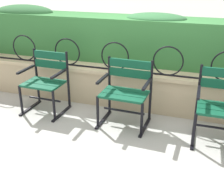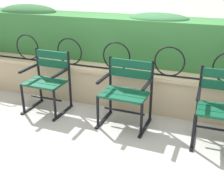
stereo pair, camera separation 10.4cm
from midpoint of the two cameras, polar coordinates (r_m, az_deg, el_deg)
The scene contains 7 objects.
ground_plane at distance 3.72m, azimuth -1.19°, elevation -8.30°, with size 60.00×60.00×0.00m, color #ADADA8.
stone_wall at distance 4.29m, azimuth 2.47°, elevation 0.40°, with size 6.31×0.41×0.57m.
iron_arch_fence at distance 4.11m, azimuth 0.15°, elevation 6.32°, with size 5.79×0.02×0.42m.
hedge_row at distance 4.56m, azimuth 4.13°, elevation 10.43°, with size 6.18×0.63×0.81m.
park_chair_left at distance 4.20m, azimuth -13.76°, elevation 1.81°, with size 0.59×0.53×0.87m.
park_chair_centre at distance 3.73m, azimuth 2.01°, elevation -0.18°, with size 0.64×0.54×0.85m.
park_chair_right at distance 3.55m, azimuth 20.44°, elevation -2.87°, with size 0.61×0.53×0.88m.
Camera 1 is at (1.03, -3.02, 1.90)m, focal length 45.68 mm.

